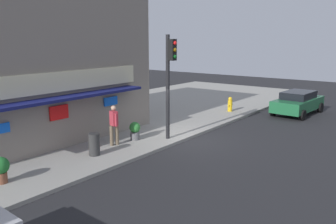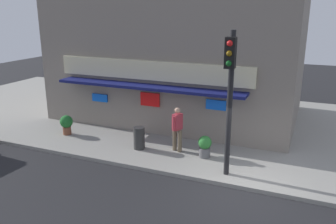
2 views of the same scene
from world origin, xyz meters
name	(u,v)px [view 2 (image 2 of 2)]	position (x,y,z in m)	size (l,w,h in m)	color
ground_plane	(241,190)	(0.00, 0.00, 0.00)	(58.30, 58.30, 0.00)	#232326
sidewalk	(267,130)	(0.00, 6.05, 0.07)	(38.87, 12.10, 0.14)	gray
corner_building	(181,47)	(-4.73, 6.97, 3.69)	(11.82, 8.21, 7.11)	gray
traffic_light	(230,86)	(-0.65, 0.56, 3.24)	(0.32, 0.58, 4.82)	black
trash_can	(139,138)	(-4.43, 1.53, 0.60)	(0.45, 0.45, 0.91)	#2D2D2D
pedestrian	(177,128)	(-2.93, 1.90, 1.12)	(0.45, 0.53, 1.78)	brown
potted_plant_by_doorway	(205,146)	(-1.75, 1.75, 0.60)	(0.51, 0.51, 0.85)	#59595B
potted_plant_by_window	(66,123)	(-8.20, 1.77, 0.66)	(0.57, 0.57, 0.88)	brown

